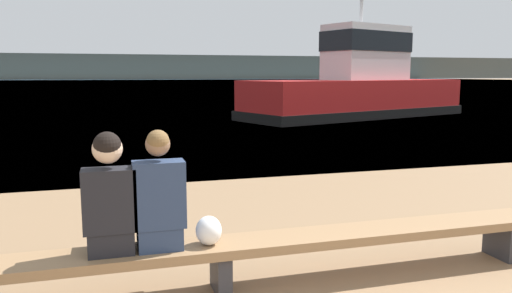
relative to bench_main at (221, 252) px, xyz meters
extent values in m
plane|color=teal|center=(0.79, 124.41, -0.36)|extent=(240.00, 240.00, 0.00)
cube|color=#4C4C42|center=(0.79, 180.06, 3.88)|extent=(600.00, 12.00, 8.47)
cube|color=#8E6B47|center=(0.00, 0.00, 0.04)|extent=(6.37, 0.44, 0.08)
cube|color=#2D2D33|center=(2.89, 0.00, -0.18)|extent=(0.12, 0.38, 0.35)
cube|color=#2D2D33|center=(0.00, 0.00, -0.18)|extent=(0.12, 0.38, 0.35)
cube|color=black|center=(-0.88, 0.07, 0.17)|extent=(0.35, 0.38, 0.19)
cube|color=black|center=(-0.88, -0.02, 0.52)|extent=(0.41, 0.22, 0.50)
sphere|color=beige|center=(-0.88, -0.02, 0.92)|extent=(0.23, 0.23, 0.23)
sphere|color=black|center=(-0.88, -0.04, 0.95)|extent=(0.21, 0.21, 0.21)
cube|color=navy|center=(-0.50, 0.07, 0.17)|extent=(0.35, 0.38, 0.19)
cube|color=navy|center=(-0.50, -0.02, 0.54)|extent=(0.41, 0.22, 0.54)
sphere|color=#846047|center=(-0.50, -0.02, 0.94)|extent=(0.19, 0.19, 0.19)
sphere|color=brown|center=(-0.50, -0.03, 0.97)|extent=(0.18, 0.18, 0.18)
ellipsoid|color=white|center=(-0.10, -0.02, 0.20)|extent=(0.22, 0.23, 0.24)
cube|color=#A81919|center=(9.35, 15.55, 0.43)|extent=(10.94, 6.35, 1.57)
cube|color=black|center=(9.35, 15.55, -0.17)|extent=(11.18, 6.54, 0.38)
cube|color=silver|center=(9.85, 15.72, 2.37)|extent=(4.08, 2.96, 2.31)
cube|color=black|center=(9.85, 15.72, 2.84)|extent=(4.17, 3.04, 0.83)
camera|label=1|loc=(-0.84, -3.95, 1.49)|focal=35.00mm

